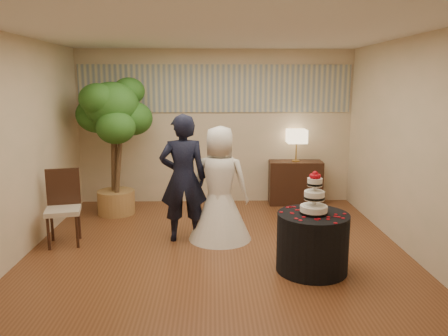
{
  "coord_description": "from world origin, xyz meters",
  "views": [
    {
      "loc": [
        -0.06,
        -5.51,
        2.22
      ],
      "look_at": [
        0.1,
        0.4,
        1.05
      ],
      "focal_mm": 35.0,
      "sensor_mm": 36.0,
      "label": 1
    }
  ],
  "objects_px": {
    "bride": "(220,183)",
    "table_lamp": "(296,145)",
    "groom": "(183,178)",
    "side_chair": "(63,208)",
    "console": "(295,183)",
    "ficus_tree": "(114,146)",
    "wedding_cake": "(314,193)",
    "cake_table": "(312,242)"
  },
  "relations": [
    {
      "from": "bride",
      "to": "table_lamp",
      "type": "relative_size",
      "value": 2.81
    },
    {
      "from": "groom",
      "to": "side_chair",
      "type": "xyz_separation_m",
      "value": [
        -1.65,
        -0.13,
        -0.38
      ]
    },
    {
      "from": "bride",
      "to": "console",
      "type": "height_order",
      "value": "bride"
    },
    {
      "from": "ficus_tree",
      "to": "side_chair",
      "type": "xyz_separation_m",
      "value": [
        -0.41,
        -1.43,
        -0.66
      ]
    },
    {
      "from": "bride",
      "to": "table_lamp",
      "type": "distance_m",
      "value": 2.31
    },
    {
      "from": "wedding_cake",
      "to": "table_lamp",
      "type": "distance_m",
      "value": 2.94
    },
    {
      "from": "bride",
      "to": "ficus_tree",
      "type": "bearing_deg",
      "value": -23.1
    },
    {
      "from": "groom",
      "to": "side_chair",
      "type": "bearing_deg",
      "value": -0.22
    },
    {
      "from": "groom",
      "to": "side_chair",
      "type": "height_order",
      "value": "groom"
    },
    {
      "from": "console",
      "to": "ficus_tree",
      "type": "distance_m",
      "value": 3.31
    },
    {
      "from": "groom",
      "to": "bride",
      "type": "distance_m",
      "value": 0.52
    },
    {
      "from": "groom",
      "to": "ficus_tree",
      "type": "xyz_separation_m",
      "value": [
        -1.24,
        1.3,
        0.27
      ]
    },
    {
      "from": "console",
      "to": "cake_table",
      "type": "bearing_deg",
      "value": -94.42
    },
    {
      "from": "ficus_tree",
      "to": "console",
      "type": "bearing_deg",
      "value": 9.69
    },
    {
      "from": "groom",
      "to": "wedding_cake",
      "type": "height_order",
      "value": "groom"
    },
    {
      "from": "side_chair",
      "to": "groom",
      "type": "bearing_deg",
      "value": -7.94
    },
    {
      "from": "table_lamp",
      "to": "ficus_tree",
      "type": "height_order",
      "value": "ficus_tree"
    },
    {
      "from": "console",
      "to": "table_lamp",
      "type": "distance_m",
      "value": 0.69
    },
    {
      "from": "wedding_cake",
      "to": "console",
      "type": "xyz_separation_m",
      "value": [
        0.34,
        2.92,
        -0.56
      ]
    },
    {
      "from": "cake_table",
      "to": "ficus_tree",
      "type": "bearing_deg",
      "value": 139.89
    },
    {
      "from": "bride",
      "to": "console",
      "type": "bearing_deg",
      "value": -115.4
    },
    {
      "from": "groom",
      "to": "cake_table",
      "type": "bearing_deg",
      "value": 141.0
    },
    {
      "from": "table_lamp",
      "to": "side_chair",
      "type": "xyz_separation_m",
      "value": [
        -3.58,
        -1.97,
        -0.57
      ]
    },
    {
      "from": "console",
      "to": "table_lamp",
      "type": "xyz_separation_m",
      "value": [
        0.0,
        0.0,
        0.69
      ]
    },
    {
      "from": "console",
      "to": "side_chair",
      "type": "distance_m",
      "value": 4.09
    },
    {
      "from": "groom",
      "to": "cake_table",
      "type": "height_order",
      "value": "groom"
    },
    {
      "from": "groom",
      "to": "table_lamp",
      "type": "distance_m",
      "value": 2.67
    },
    {
      "from": "console",
      "to": "bride",
      "type": "bearing_deg",
      "value": -125.88
    },
    {
      "from": "wedding_cake",
      "to": "cake_table",
      "type": "bearing_deg",
      "value": 0.0
    },
    {
      "from": "table_lamp",
      "to": "ficus_tree",
      "type": "relative_size",
      "value": 0.25
    },
    {
      "from": "ficus_tree",
      "to": "side_chair",
      "type": "distance_m",
      "value": 1.63
    },
    {
      "from": "cake_table",
      "to": "wedding_cake",
      "type": "relative_size",
      "value": 1.65
    },
    {
      "from": "bride",
      "to": "wedding_cake",
      "type": "bearing_deg",
      "value": 146.76
    },
    {
      "from": "cake_table",
      "to": "table_lamp",
      "type": "distance_m",
      "value": 3.03
    },
    {
      "from": "side_chair",
      "to": "bride",
      "type": "bearing_deg",
      "value": -8.1
    },
    {
      "from": "cake_table",
      "to": "side_chair",
      "type": "distance_m",
      "value": 3.37
    },
    {
      "from": "groom",
      "to": "ficus_tree",
      "type": "relative_size",
      "value": 0.77
    },
    {
      "from": "table_lamp",
      "to": "cake_table",
      "type": "bearing_deg",
      "value": -96.72
    },
    {
      "from": "ficus_tree",
      "to": "bride",
      "type": "bearing_deg",
      "value": -35.88
    },
    {
      "from": "wedding_cake",
      "to": "console",
      "type": "height_order",
      "value": "wedding_cake"
    },
    {
      "from": "cake_table",
      "to": "wedding_cake",
      "type": "bearing_deg",
      "value": 0.0
    },
    {
      "from": "groom",
      "to": "table_lamp",
      "type": "relative_size",
      "value": 3.1
    }
  ]
}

